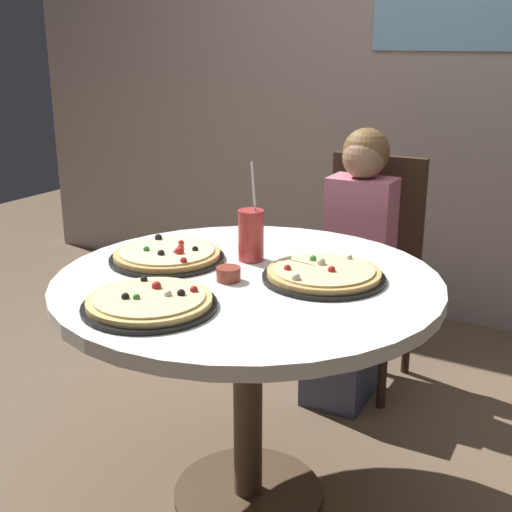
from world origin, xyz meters
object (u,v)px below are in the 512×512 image
chair_wooden (368,258)px  pizza_veggie (167,255)px  dining_table (247,312)px  soda_cup (251,235)px  diner_child (352,281)px  pizza_pepperoni (150,302)px  pizza_cheese (324,274)px  sauce_bowl (228,274)px

chair_wooden → pizza_veggie: 1.06m
dining_table → soda_cup: bearing=116.6°
diner_child → pizza_pepperoni: (-0.10, -1.14, 0.28)m
chair_wooden → pizza_cheese: 0.96m
pizza_pepperoni → soda_cup: size_ratio=1.14×
dining_table → pizza_veggie: 0.32m
chair_wooden → sauce_bowl: chair_wooden is taller
pizza_veggie → pizza_pepperoni: pizza_veggie is taller
dining_table → pizza_veggie: pizza_veggie is taller
chair_wooden → soda_cup: bearing=-94.5°
chair_wooden → pizza_pepperoni: (-0.09, -1.32, 0.24)m
pizza_cheese → sauce_bowl: pizza_cheese is taller
chair_wooden → pizza_veggie: bearing=-106.4°
diner_child → pizza_cheese: diner_child is taller
dining_table → pizza_pepperoni: pizza_pepperoni is taller
chair_wooden → pizza_pepperoni: size_ratio=2.72×
soda_cup → dining_table: bearing=-63.4°
dining_table → sauce_bowl: 0.14m
diner_child → soda_cup: bearing=-96.2°
sauce_bowl → diner_child: bearing=87.8°
pizza_veggie → soda_cup: size_ratio=1.17×
pizza_cheese → pizza_pepperoni: (-0.29, -0.42, -0.00)m
dining_table → pizza_cheese: 0.25m
pizza_veggie → pizza_cheese: same height
dining_table → chair_wooden: chair_wooden is taller
diner_child → soda_cup: size_ratio=3.52×
pizza_veggie → soda_cup: 0.27m
pizza_pepperoni → diner_child: bearing=85.1°
pizza_cheese → soda_cup: soda_cup is taller
pizza_veggie → sauce_bowl: 0.27m
diner_child → soda_cup: (-0.07, -0.67, 0.35)m
pizza_veggie → soda_cup: bearing=30.9°
dining_table → pizza_cheese: (0.20, 0.09, 0.12)m
diner_child → soda_cup: 0.76m
pizza_veggie → pizza_cheese: size_ratio=1.01×
pizza_veggie → sauce_bowl: (0.26, -0.06, 0.00)m
diner_child → pizza_veggie: (-0.30, -0.80, 0.28)m
chair_wooden → diner_child: (0.01, -0.18, -0.05)m
chair_wooden → soda_cup: soda_cup is taller
dining_table → chair_wooden: 1.00m
dining_table → sauce_bowl: (-0.03, -0.05, 0.13)m
chair_wooden → pizza_veggie: size_ratio=2.65×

